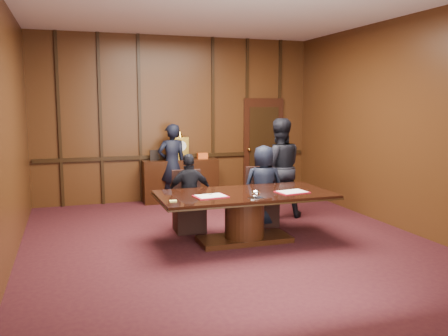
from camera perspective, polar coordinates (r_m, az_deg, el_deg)
name	(u,v)px	position (r m, az deg, el deg)	size (l,w,h in m)	color
room	(231,129)	(7.07, 0.86, 4.76)	(7.00, 7.04, 3.50)	black
sideboard	(180,179)	(10.18, -5.27, -1.29)	(1.60, 0.45, 1.54)	black
conference_table	(244,209)	(7.20, 2.48, -4.95)	(2.62, 1.32, 0.76)	black
folder_left	(211,196)	(6.85, -1.61, -3.41)	(0.50, 0.38, 0.02)	maroon
folder_right	(292,192)	(7.24, 8.20, -2.86)	(0.50, 0.39, 0.02)	maroon
inkstand	(256,195)	(6.73, 3.85, -3.23)	(0.20, 0.14, 0.12)	white
notepad	(173,201)	(6.57, -6.15, -3.96)	(0.10, 0.07, 0.01)	#E7E271
chair_left	(189,213)	(7.88, -4.25, -5.46)	(0.50, 0.50, 0.99)	black
chair_right	(262,208)	(8.28, 4.56, -4.80)	(0.53, 0.53, 0.99)	black
signatory_left	(190,193)	(7.73, -4.14, -3.04)	(0.76, 0.31, 1.29)	black
signatory_right	(264,186)	(8.13, 4.78, -2.14)	(0.68, 0.44, 1.39)	black
witness_left	(172,164)	(9.93, -6.27, 0.50)	(0.61, 0.40, 1.67)	black
witness_right	(279,168)	(8.78, 6.60, 0.01)	(0.89, 0.69, 1.82)	black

